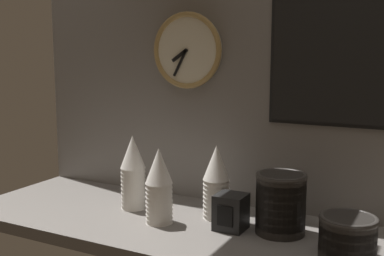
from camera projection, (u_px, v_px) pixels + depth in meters
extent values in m
cube|color=slate|center=(190.00, 228.00, 1.58)|extent=(1.60, 0.56, 0.04)
cube|color=slate|center=(225.00, 60.00, 1.72)|extent=(1.60, 0.03, 1.05)
cone|color=white|center=(133.00, 192.00, 1.71)|extent=(0.09, 0.09, 0.12)
cone|color=white|center=(133.00, 188.00, 1.71)|extent=(0.09, 0.09, 0.12)
cone|color=white|center=(133.00, 184.00, 1.71)|extent=(0.09, 0.09, 0.12)
cone|color=white|center=(133.00, 180.00, 1.71)|extent=(0.09, 0.09, 0.12)
cone|color=white|center=(133.00, 176.00, 1.70)|extent=(0.09, 0.09, 0.12)
cone|color=white|center=(133.00, 172.00, 1.70)|extent=(0.09, 0.09, 0.12)
cone|color=white|center=(133.00, 168.00, 1.70)|extent=(0.09, 0.09, 0.12)
cone|color=white|center=(133.00, 164.00, 1.70)|extent=(0.09, 0.09, 0.12)
cone|color=white|center=(133.00, 160.00, 1.69)|extent=(0.09, 0.09, 0.12)
cone|color=white|center=(133.00, 156.00, 1.69)|extent=(0.09, 0.09, 0.12)
cone|color=white|center=(133.00, 152.00, 1.69)|extent=(0.09, 0.09, 0.12)
cone|color=white|center=(159.00, 205.00, 1.56)|extent=(0.09, 0.09, 0.12)
cone|color=white|center=(159.00, 201.00, 1.56)|extent=(0.09, 0.09, 0.12)
cone|color=white|center=(159.00, 197.00, 1.56)|extent=(0.09, 0.09, 0.12)
cone|color=white|center=(159.00, 192.00, 1.56)|extent=(0.09, 0.09, 0.12)
cone|color=white|center=(159.00, 188.00, 1.55)|extent=(0.09, 0.09, 0.12)
cone|color=white|center=(159.00, 184.00, 1.55)|extent=(0.09, 0.09, 0.12)
cone|color=white|center=(159.00, 179.00, 1.55)|extent=(0.09, 0.09, 0.12)
cone|color=white|center=(159.00, 175.00, 1.55)|extent=(0.09, 0.09, 0.12)
cone|color=white|center=(159.00, 170.00, 1.55)|extent=(0.09, 0.09, 0.12)
cone|color=white|center=(159.00, 166.00, 1.54)|extent=(0.09, 0.09, 0.12)
cone|color=white|center=(216.00, 201.00, 1.61)|extent=(0.09, 0.09, 0.12)
cone|color=white|center=(216.00, 197.00, 1.61)|extent=(0.09, 0.09, 0.12)
cone|color=white|center=(216.00, 193.00, 1.60)|extent=(0.09, 0.09, 0.12)
cone|color=white|center=(216.00, 188.00, 1.60)|extent=(0.09, 0.09, 0.12)
cone|color=white|center=(216.00, 184.00, 1.60)|extent=(0.09, 0.09, 0.12)
cone|color=white|center=(216.00, 180.00, 1.60)|extent=(0.09, 0.09, 0.12)
cone|color=white|center=(216.00, 176.00, 1.60)|extent=(0.09, 0.09, 0.12)
cone|color=white|center=(216.00, 171.00, 1.59)|extent=(0.09, 0.09, 0.12)
cone|color=white|center=(216.00, 167.00, 1.59)|extent=(0.09, 0.09, 0.12)
cone|color=white|center=(216.00, 163.00, 1.59)|extent=(0.09, 0.09, 0.12)
cylinder|color=black|center=(347.00, 250.00, 1.30)|extent=(0.15, 0.15, 0.05)
cylinder|color=black|center=(347.00, 242.00, 1.29)|extent=(0.15, 0.15, 0.05)
cylinder|color=black|center=(348.00, 233.00, 1.29)|extent=(0.15, 0.15, 0.05)
cylinder|color=black|center=(348.00, 225.00, 1.29)|extent=(0.15, 0.15, 0.05)
torus|color=#302D2A|center=(349.00, 219.00, 1.29)|extent=(0.16, 0.16, 0.02)
cylinder|color=black|center=(280.00, 226.00, 1.48)|extent=(0.15, 0.15, 0.05)
cylinder|color=black|center=(280.00, 218.00, 1.48)|extent=(0.15, 0.15, 0.05)
cylinder|color=black|center=(280.00, 211.00, 1.47)|extent=(0.15, 0.15, 0.05)
cylinder|color=black|center=(281.00, 204.00, 1.47)|extent=(0.15, 0.15, 0.05)
cylinder|color=black|center=(281.00, 196.00, 1.47)|extent=(0.15, 0.15, 0.05)
cylinder|color=black|center=(281.00, 189.00, 1.46)|extent=(0.15, 0.15, 0.05)
cylinder|color=black|center=(281.00, 181.00, 1.46)|extent=(0.15, 0.15, 0.05)
torus|color=#302D2A|center=(281.00, 176.00, 1.46)|extent=(0.16, 0.16, 0.02)
cylinder|color=beige|center=(188.00, 50.00, 1.76)|extent=(0.27, 0.02, 0.27)
torus|color=#AD894C|center=(187.00, 50.00, 1.75)|extent=(0.28, 0.02, 0.28)
cube|color=black|center=(179.00, 56.00, 1.76)|extent=(0.06, 0.01, 0.05)
cube|color=black|center=(180.00, 63.00, 1.77)|extent=(0.06, 0.01, 0.10)
cylinder|color=black|center=(186.00, 50.00, 1.75)|extent=(0.01, 0.01, 0.01)
cube|color=black|center=(337.00, 54.00, 1.52)|extent=(0.43, 0.01, 0.46)
cube|color=black|center=(336.00, 54.00, 1.52)|extent=(0.41, 0.01, 0.44)
cube|color=black|center=(231.00, 212.00, 1.51)|extent=(0.09, 0.09, 0.11)
cube|color=black|center=(225.00, 216.00, 1.47)|extent=(0.05, 0.00, 0.06)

